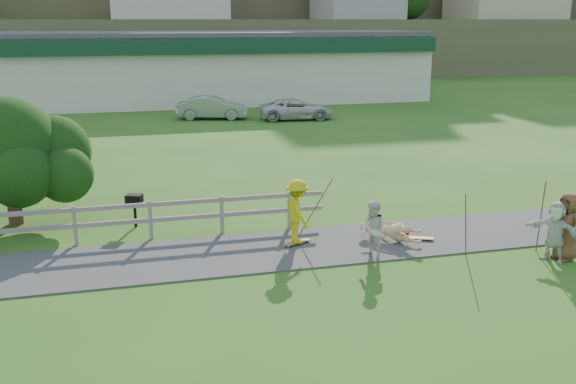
% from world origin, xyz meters
% --- Properties ---
extents(ground, '(260.00, 260.00, 0.00)m').
position_xyz_m(ground, '(0.00, 0.00, 0.00)').
color(ground, '#2D5C1A').
rests_on(ground, ground).
extents(path, '(34.00, 3.00, 0.04)m').
position_xyz_m(path, '(0.00, 1.50, 0.02)').
color(path, '#3C3D3F').
rests_on(path, ground).
extents(fence, '(15.05, 0.10, 1.10)m').
position_xyz_m(fence, '(-4.62, 3.30, 0.72)').
color(fence, slate).
rests_on(fence, ground).
extents(strip_mall, '(32.50, 10.75, 5.10)m').
position_xyz_m(strip_mall, '(4.00, 34.94, 2.58)').
color(strip_mall, beige).
rests_on(strip_mall, ground).
extents(skater_rider, '(0.74, 1.18, 1.74)m').
position_xyz_m(skater_rider, '(1.81, 1.74, 0.87)').
color(skater_rider, '#BBBB11').
rests_on(skater_rider, ground).
extents(skater_fallen, '(1.56, 1.48, 0.63)m').
position_xyz_m(skater_fallen, '(4.34, 1.34, 0.32)').
color(skater_fallen, '#DBB379').
rests_on(skater_fallen, ground).
extents(spectator_a, '(0.77, 0.88, 1.52)m').
position_xyz_m(spectator_a, '(3.42, 0.31, 0.76)').
color(spectator_a, silver).
rests_on(spectator_a, ground).
extents(spectator_c, '(0.72, 0.95, 1.75)m').
position_xyz_m(spectator_c, '(8.12, -0.99, 0.88)').
color(spectator_c, brown).
rests_on(spectator_c, ground).
extents(spectator_d, '(1.12, 1.48, 1.56)m').
position_xyz_m(spectator_d, '(7.81, -0.98, 0.78)').
color(spectator_d, silver).
rests_on(spectator_d, ground).
extents(car_silver, '(4.54, 2.48, 1.42)m').
position_xyz_m(car_silver, '(2.89, 25.30, 0.71)').
color(car_silver, gray).
rests_on(car_silver, ground).
extents(car_white, '(4.70, 2.49, 1.26)m').
position_xyz_m(car_white, '(7.88, 23.81, 0.63)').
color(car_white, silver).
rests_on(car_white, ground).
extents(tree, '(4.58, 4.58, 3.51)m').
position_xyz_m(tree, '(-5.86, 5.76, 1.75)').
color(tree, '#13330E').
rests_on(tree, ground).
extents(bbq, '(0.55, 0.48, 0.99)m').
position_xyz_m(bbq, '(-2.39, 4.54, 0.50)').
color(bbq, black).
rests_on(bbq, ground).
extents(longboard_rider, '(0.84, 0.51, 0.09)m').
position_xyz_m(longboard_rider, '(1.81, 1.74, 0.05)').
color(longboard_rider, brown).
rests_on(longboard_rider, ground).
extents(longboard_fallen, '(0.87, 0.53, 0.09)m').
position_xyz_m(longboard_fallen, '(5.14, 1.24, 0.05)').
color(longboard_fallen, brown).
rests_on(longboard_fallen, ground).
extents(helmet, '(0.29, 0.29, 0.29)m').
position_xyz_m(helmet, '(4.94, 1.69, 0.14)').
color(helmet, red).
rests_on(helmet, ground).
extents(pole_rider, '(0.03, 0.03, 2.02)m').
position_xyz_m(pole_rider, '(2.41, 2.14, 1.01)').
color(pole_rider, brown).
rests_on(pole_rider, ground).
extents(pole_spec_left, '(0.03, 0.03, 1.67)m').
position_xyz_m(pole_spec_left, '(5.79, -0.11, 0.84)').
color(pole_spec_left, brown).
rests_on(pole_spec_left, ground).
extents(pole_spec_right, '(0.03, 0.03, 1.91)m').
position_xyz_m(pole_spec_right, '(7.86, -0.30, 0.95)').
color(pole_spec_right, brown).
rests_on(pole_spec_right, ground).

